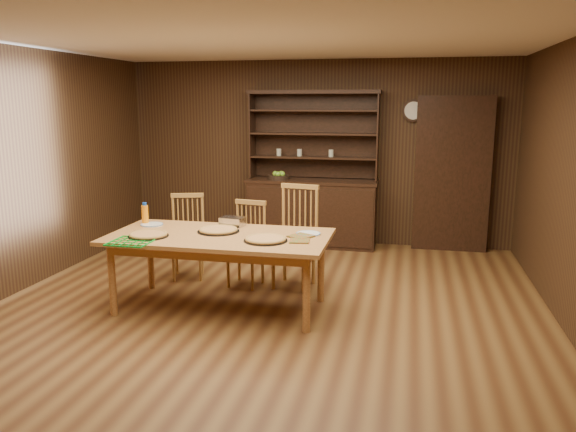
% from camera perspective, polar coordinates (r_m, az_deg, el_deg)
% --- Properties ---
extents(floor, '(6.00, 6.00, 0.00)m').
position_cam_1_polar(floor, '(5.54, -2.57, -9.85)').
color(floor, brown).
rests_on(floor, ground).
extents(room_shell, '(6.00, 6.00, 6.00)m').
position_cam_1_polar(room_shell, '(5.18, -2.73, 6.62)').
color(room_shell, white).
rests_on(room_shell, floor).
extents(china_hutch, '(1.84, 0.52, 2.17)m').
position_cam_1_polar(china_hutch, '(7.98, 2.47, 1.26)').
color(china_hutch, '#321910').
rests_on(china_hutch, floor).
extents(doorway, '(1.00, 0.18, 2.10)m').
position_cam_1_polar(doorway, '(7.96, 16.32, 4.09)').
color(doorway, '#321910').
rests_on(doorway, floor).
extents(wall_clock, '(0.30, 0.05, 0.30)m').
position_cam_1_polar(wall_clock, '(7.94, 12.62, 10.41)').
color(wall_clock, '#321910').
rests_on(wall_clock, room_shell).
extents(dining_table, '(2.14, 1.07, 0.75)m').
position_cam_1_polar(dining_table, '(5.52, -6.99, -2.60)').
color(dining_table, '#CC9046').
rests_on(dining_table, floor).
extents(chair_left, '(0.49, 0.48, 0.97)m').
position_cam_1_polar(chair_left, '(6.64, -10.14, -1.75)').
color(chair_left, '#AE7F3B').
rests_on(chair_left, floor).
extents(chair_center, '(0.44, 0.42, 0.94)m').
position_cam_1_polar(chair_center, '(6.28, -4.11, -2.52)').
color(chair_center, '#AE7F3B').
rests_on(chair_center, floor).
extents(chair_right, '(0.53, 0.51, 1.12)m').
position_cam_1_polar(chair_right, '(6.22, 0.87, -1.68)').
color(chair_right, '#AE7F3B').
rests_on(chair_right, floor).
extents(pizza_left, '(0.38, 0.38, 0.04)m').
position_cam_1_polar(pizza_left, '(5.55, -14.00, -1.86)').
color(pizza_left, black).
rests_on(pizza_left, dining_table).
extents(pizza_right, '(0.41, 0.41, 0.04)m').
position_cam_1_polar(pizza_right, '(5.22, -2.29, -2.37)').
color(pizza_right, black).
rests_on(pizza_right, dining_table).
extents(pizza_center, '(0.42, 0.42, 0.04)m').
position_cam_1_polar(pizza_center, '(5.62, -7.09, -1.42)').
color(pizza_center, black).
rests_on(pizza_center, dining_table).
extents(cooling_rack, '(0.42, 0.42, 0.02)m').
position_cam_1_polar(cooling_rack, '(5.37, -15.61, -2.49)').
color(cooling_rack, '#0C9C23').
rests_on(cooling_rack, dining_table).
extents(plate_left, '(0.23, 0.23, 0.02)m').
position_cam_1_polar(plate_left, '(6.04, -13.66, -0.85)').
color(plate_left, white).
rests_on(plate_left, dining_table).
extents(plate_right, '(0.24, 0.24, 0.02)m').
position_cam_1_polar(plate_right, '(5.47, 2.07, -1.80)').
color(plate_right, white).
rests_on(plate_right, dining_table).
extents(foil_dish, '(0.26, 0.20, 0.09)m').
position_cam_1_polar(foil_dish, '(5.85, -5.66, -0.57)').
color(foil_dish, silver).
rests_on(foil_dish, dining_table).
extents(juice_bottle, '(0.07, 0.07, 0.23)m').
position_cam_1_polar(juice_bottle, '(6.10, -14.33, 0.18)').
color(juice_bottle, orange).
rests_on(juice_bottle, dining_table).
extents(pot_holder_a, '(0.20, 0.20, 0.01)m').
position_cam_1_polar(pot_holder_a, '(5.20, 1.19, -2.54)').
color(pot_holder_a, '#AF2614').
rests_on(pot_holder_a, dining_table).
extents(pot_holder_b, '(0.27, 0.27, 0.02)m').
position_cam_1_polar(pot_holder_b, '(5.37, 1.34, -2.07)').
color(pot_holder_b, '#AF2614').
rests_on(pot_holder_b, dining_table).
extents(fruit_bowl, '(0.31, 0.31, 0.12)m').
position_cam_1_polar(fruit_bowl, '(7.95, -0.95, 4.04)').
color(fruit_bowl, black).
rests_on(fruit_bowl, china_hutch).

